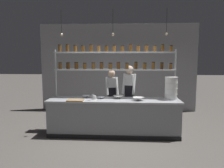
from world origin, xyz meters
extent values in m
plane|color=#5B5651|center=(0.00, 0.00, 0.00)|extent=(40.00, 40.00, 0.00)
cube|color=#939399|center=(0.00, 2.65, 1.60)|extent=(5.73, 0.12, 3.19)
cube|color=gray|center=(0.00, 0.00, 0.44)|extent=(3.27, 0.72, 0.88)
cube|color=#B7BABF|center=(0.00, 0.00, 0.90)|extent=(3.33, 0.76, 0.04)
cube|color=black|center=(0.00, -0.36, 0.05)|extent=(3.27, 0.03, 0.10)
cylinder|color=#B7BABF|center=(-1.59, 0.33, 1.09)|extent=(0.04, 0.04, 2.18)
cylinder|color=#B7BABF|center=(1.59, 0.33, 1.09)|extent=(0.04, 0.04, 2.18)
cube|color=#B7BABF|center=(0.00, 0.33, 1.65)|extent=(3.17, 0.28, 0.04)
cylinder|color=brown|center=(-1.46, 0.33, 1.75)|extent=(0.09, 0.09, 0.15)
cylinder|color=black|center=(-1.46, 0.33, 1.84)|extent=(0.09, 0.09, 0.02)
cylinder|color=#513314|center=(-1.24, 0.33, 1.75)|extent=(0.10, 0.10, 0.15)
cylinder|color=black|center=(-1.24, 0.33, 1.83)|extent=(0.10, 0.10, 0.02)
cylinder|color=brown|center=(-1.02, 0.33, 1.75)|extent=(0.10, 0.10, 0.16)
cylinder|color=black|center=(-1.02, 0.33, 1.84)|extent=(0.10, 0.10, 0.02)
cylinder|color=brown|center=(-0.79, 0.33, 1.74)|extent=(0.09, 0.09, 0.15)
cylinder|color=black|center=(-0.79, 0.33, 1.83)|extent=(0.10, 0.10, 0.02)
cylinder|color=brown|center=(-0.56, 0.33, 1.75)|extent=(0.09, 0.09, 0.16)
cylinder|color=black|center=(-0.56, 0.33, 1.84)|extent=(0.10, 0.10, 0.02)
cylinder|color=brown|center=(-0.34, 0.33, 1.75)|extent=(0.09, 0.09, 0.16)
cylinder|color=black|center=(-0.34, 0.33, 1.84)|extent=(0.10, 0.10, 0.02)
cylinder|color=brown|center=(-0.11, 0.33, 1.74)|extent=(0.10, 0.10, 0.15)
cylinder|color=black|center=(-0.11, 0.33, 1.83)|extent=(0.10, 0.10, 0.02)
cylinder|color=brown|center=(0.11, 0.33, 1.76)|extent=(0.09, 0.09, 0.17)
cylinder|color=black|center=(0.11, 0.33, 1.85)|extent=(0.09, 0.09, 0.02)
cylinder|color=brown|center=(0.33, 0.33, 1.75)|extent=(0.09, 0.09, 0.15)
cylinder|color=black|center=(0.33, 0.33, 1.83)|extent=(0.09, 0.09, 0.02)
cylinder|color=#513314|center=(0.56, 0.33, 1.76)|extent=(0.08, 0.08, 0.17)
cylinder|color=black|center=(0.56, 0.33, 1.86)|extent=(0.08, 0.08, 0.02)
cylinder|color=brown|center=(0.79, 0.33, 1.75)|extent=(0.10, 0.10, 0.15)
cylinder|color=black|center=(0.79, 0.33, 1.83)|extent=(0.10, 0.10, 0.02)
cylinder|color=brown|center=(1.02, 0.33, 1.76)|extent=(0.09, 0.09, 0.17)
cylinder|color=black|center=(1.02, 0.33, 1.85)|extent=(0.09, 0.09, 0.02)
cylinder|color=#513314|center=(1.24, 0.33, 1.75)|extent=(0.08, 0.08, 0.16)
cylinder|color=black|center=(1.24, 0.33, 1.84)|extent=(0.08, 0.08, 0.02)
cylinder|color=brown|center=(1.47, 0.33, 1.74)|extent=(0.08, 0.08, 0.14)
cylinder|color=black|center=(1.47, 0.33, 1.82)|extent=(0.08, 0.08, 0.02)
cube|color=#B7BABF|center=(0.00, 0.33, 2.11)|extent=(3.17, 0.28, 0.04)
cylinder|color=brown|center=(-1.46, 0.33, 2.21)|extent=(0.08, 0.08, 0.17)
cylinder|color=black|center=(-1.46, 0.33, 2.31)|extent=(0.09, 0.09, 0.02)
cylinder|color=#513314|center=(-1.25, 0.33, 2.21)|extent=(0.09, 0.09, 0.18)
cylinder|color=black|center=(-1.25, 0.33, 2.31)|extent=(0.09, 0.09, 0.02)
cylinder|color=brown|center=(-1.04, 0.33, 2.20)|extent=(0.09, 0.09, 0.16)
cylinder|color=black|center=(-1.04, 0.33, 2.29)|extent=(0.10, 0.10, 0.02)
cylinder|color=#513314|center=(-0.83, 0.33, 2.20)|extent=(0.10, 0.10, 0.15)
cylinder|color=black|center=(-0.83, 0.33, 2.28)|extent=(0.10, 0.10, 0.02)
cylinder|color=#513314|center=(-0.62, 0.33, 2.21)|extent=(0.10, 0.10, 0.17)
cylinder|color=black|center=(-0.62, 0.33, 2.31)|extent=(0.10, 0.10, 0.02)
cylinder|color=brown|center=(-0.41, 0.33, 2.20)|extent=(0.08, 0.08, 0.16)
cylinder|color=black|center=(-0.41, 0.33, 2.29)|extent=(0.09, 0.09, 0.02)
cylinder|color=#513314|center=(-0.21, 0.33, 2.20)|extent=(0.09, 0.09, 0.14)
cylinder|color=black|center=(-0.21, 0.33, 2.28)|extent=(0.10, 0.10, 0.02)
cylinder|color=brown|center=(-0.01, 0.33, 2.20)|extent=(0.09, 0.09, 0.16)
cylinder|color=black|center=(-0.01, 0.33, 2.29)|extent=(0.09, 0.09, 0.02)
cylinder|color=brown|center=(0.21, 0.33, 2.20)|extent=(0.09, 0.09, 0.14)
cylinder|color=black|center=(0.21, 0.33, 2.28)|extent=(0.09, 0.09, 0.02)
cylinder|color=#513314|center=(0.42, 0.33, 2.21)|extent=(0.09, 0.09, 0.18)
cylinder|color=black|center=(0.42, 0.33, 2.31)|extent=(0.09, 0.09, 0.02)
cylinder|color=brown|center=(0.62, 0.33, 2.20)|extent=(0.09, 0.09, 0.15)
cylinder|color=black|center=(0.62, 0.33, 2.28)|extent=(0.09, 0.09, 0.02)
cylinder|color=brown|center=(0.83, 0.33, 2.20)|extent=(0.10, 0.10, 0.15)
cylinder|color=black|center=(0.83, 0.33, 2.29)|extent=(0.10, 0.10, 0.02)
cylinder|color=brown|center=(1.05, 0.33, 2.20)|extent=(0.08, 0.08, 0.15)
cylinder|color=black|center=(1.05, 0.33, 2.28)|extent=(0.08, 0.08, 0.02)
cylinder|color=#513314|center=(1.24, 0.33, 2.21)|extent=(0.08, 0.08, 0.17)
cylinder|color=black|center=(1.24, 0.33, 2.31)|extent=(0.08, 0.08, 0.02)
cylinder|color=brown|center=(1.46, 0.33, 2.20)|extent=(0.08, 0.08, 0.14)
cylinder|color=black|center=(1.46, 0.33, 2.28)|extent=(0.08, 0.08, 0.02)
cylinder|color=black|center=(-0.18, 0.77, 0.39)|extent=(0.11, 0.11, 0.78)
cylinder|color=black|center=(-0.03, 0.81, 0.39)|extent=(0.11, 0.11, 0.78)
cube|color=black|center=(-0.10, 0.79, 0.95)|extent=(0.25, 0.22, 0.34)
cube|color=white|center=(-0.10, 0.79, 1.26)|extent=(0.26, 0.23, 0.28)
sphere|color=tan|center=(-0.10, 0.79, 1.52)|extent=(0.21, 0.21, 0.21)
cylinder|color=white|center=(-0.23, 0.70, 1.16)|extent=(0.12, 0.25, 0.51)
cylinder|color=white|center=(0.05, 0.77, 1.16)|extent=(0.12, 0.25, 0.51)
cylinder|color=black|center=(0.33, 0.61, 0.42)|extent=(0.11, 0.11, 0.84)
cylinder|color=black|center=(0.48, 0.57, 0.42)|extent=(0.11, 0.11, 0.84)
cube|color=black|center=(0.40, 0.59, 1.03)|extent=(0.25, 0.22, 0.37)
cube|color=white|center=(0.40, 0.59, 1.36)|extent=(0.26, 0.23, 0.30)
sphere|color=beige|center=(0.40, 0.59, 1.64)|extent=(0.22, 0.22, 0.22)
cylinder|color=white|center=(0.25, 0.56, 1.26)|extent=(0.13, 0.27, 0.55)
cylinder|color=white|center=(0.53, 0.50, 1.26)|extent=(0.13, 0.27, 0.55)
cylinder|color=white|center=(1.45, 0.10, 0.99)|extent=(0.31, 0.31, 0.13)
cylinder|color=silver|center=(1.45, 0.10, 1.06)|extent=(0.33, 0.33, 0.01)
cylinder|color=white|center=(1.45, 0.10, 1.13)|extent=(0.31, 0.31, 0.13)
cylinder|color=silver|center=(1.45, 0.10, 1.20)|extent=(0.33, 0.33, 0.01)
cylinder|color=white|center=(1.45, 0.10, 1.27)|extent=(0.31, 0.31, 0.13)
cylinder|color=silver|center=(1.45, 0.10, 1.34)|extent=(0.33, 0.33, 0.01)
cylinder|color=white|center=(1.45, 0.10, 1.41)|extent=(0.31, 0.31, 0.13)
cylinder|color=silver|center=(1.45, 0.10, 1.48)|extent=(0.33, 0.33, 0.01)
cube|color=#A88456|center=(-0.92, -0.25, 0.93)|extent=(0.40, 0.26, 0.02)
cylinder|color=silver|center=(0.11, 0.13, 0.93)|extent=(0.12, 0.12, 0.01)
cone|color=silver|center=(0.11, 0.13, 0.96)|extent=(0.27, 0.27, 0.07)
cylinder|color=white|center=(0.62, -0.11, 0.93)|extent=(0.13, 0.13, 0.01)
cone|color=white|center=(0.62, -0.11, 0.96)|extent=(0.29, 0.29, 0.08)
cylinder|color=silver|center=(-0.74, 0.18, 0.93)|extent=(0.10, 0.10, 0.01)
cone|color=silver|center=(-0.74, 0.18, 0.95)|extent=(0.23, 0.23, 0.06)
cylinder|color=#B2B7BC|center=(-0.32, 0.07, 0.93)|extent=(0.08, 0.08, 0.01)
cone|color=#B2B7BC|center=(-0.32, 0.07, 0.94)|extent=(0.18, 0.18, 0.05)
cylinder|color=silver|center=(-0.49, -0.02, 0.96)|extent=(0.09, 0.09, 0.09)
cylinder|color=#B2B7BC|center=(-0.54, 0.10, 0.97)|extent=(0.09, 0.09, 0.11)
cylinder|color=black|center=(-1.30, 0.00, 2.84)|extent=(0.01, 0.01, 0.61)
sphere|color=#F9E5B2|center=(-1.30, 0.00, 2.54)|extent=(0.07, 0.07, 0.07)
cylinder|color=black|center=(-0.02, 0.00, 2.84)|extent=(0.01, 0.01, 0.61)
sphere|color=#F9E5B2|center=(-0.02, 0.00, 2.54)|extent=(0.07, 0.07, 0.07)
cylinder|color=black|center=(1.27, 0.00, 2.84)|extent=(0.01, 0.01, 0.61)
sphere|color=#F9E5B2|center=(1.27, 0.00, 2.54)|extent=(0.07, 0.07, 0.07)
camera|label=1|loc=(0.31, -5.43, 1.97)|focal=35.00mm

